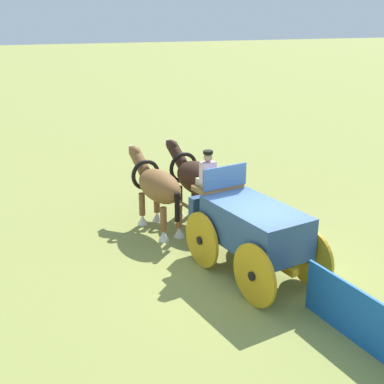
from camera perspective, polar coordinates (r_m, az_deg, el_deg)
The scene contains 5 objects.
ground_plane at distance 12.25m, azimuth 6.88°, elevation -9.29°, with size 220.00×220.00×0.00m, color olive.
show_wagon at distance 11.83m, azimuth 6.63°, elevation -3.88°, with size 5.69×2.12×2.75m.
draft_horse_near at distance 14.24m, azimuth -3.99°, elevation 0.64°, with size 2.96×1.14×2.15m.
draft_horse_off at distance 14.83m, azimuth 0.50°, elevation 1.53°, with size 3.04×1.22×2.17m.
sponsor_banner at distance 10.00m, azimuth 19.07°, elevation -13.76°, with size 3.20×0.06×1.10m, color #1959B2.
Camera 1 is at (-9.24, 5.54, 5.82)m, focal length 47.15 mm.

